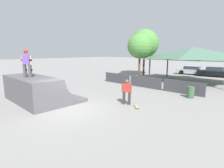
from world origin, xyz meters
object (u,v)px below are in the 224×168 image
object	(u,v)px
parked_car_silver	(192,70)
bystander_walking	(127,91)
tree_far_back	(144,44)
skater_on_deck	(27,62)
skateboard_on_deck	(28,75)
trash_bin	(191,92)
skateboard_on_ground	(137,106)
parked_car_black	(215,72)
tree_beside_pavilion	(140,46)

from	to	relation	value
parked_car_silver	bystander_walking	bearing A→B (deg)	-90.09
tree_far_back	skater_on_deck	bearing A→B (deg)	-81.66
skateboard_on_deck	trash_bin	bearing A→B (deg)	37.04
skateboard_on_ground	parked_car_silver	world-z (taller)	parked_car_silver
trash_bin	parked_car_silver	size ratio (longest dim) A/B	0.18
skateboard_on_deck	tree_far_back	xyz separation A→B (m)	(-1.85, 16.92, 2.72)
skater_on_deck	skateboard_on_ground	distance (m)	7.54
parked_car_black	skateboard_on_deck	bearing A→B (deg)	-115.15
tree_far_back	tree_beside_pavilion	bearing A→B (deg)	-73.45
trash_bin	skateboard_on_ground	bearing A→B (deg)	-108.34
skateboard_on_deck	parked_car_silver	distance (m)	22.80
skater_on_deck	trash_bin	size ratio (longest dim) A/B	2.08
skater_on_deck	skateboard_on_ground	size ratio (longest dim) A/B	2.38
tree_beside_pavilion	parked_car_silver	xyz separation A→B (m)	(4.33, 7.56, -3.49)
tree_beside_pavilion	skater_on_deck	bearing A→B (deg)	-82.72
skater_on_deck	parked_car_silver	xyz separation A→B (m)	(2.38, 22.81, -2.12)
skater_on_deck	tree_beside_pavilion	xyz separation A→B (m)	(-1.95, 15.26, 1.37)
parked_car_black	tree_far_back	bearing A→B (deg)	-155.89
tree_beside_pavilion	tree_far_back	xyz separation A→B (m)	(-0.57, 1.91, 0.40)
trash_bin	tree_far_back	bearing A→B (deg)	139.04
skateboard_on_ground	trash_bin	xyz separation A→B (m)	(1.52, 4.58, 0.37)
skateboard_on_ground	tree_beside_pavilion	size ratio (longest dim) A/B	0.13
parked_car_silver	skater_on_deck	bearing A→B (deg)	-103.69
skateboard_on_ground	tree_far_back	xyz separation A→B (m)	(-8.25, 13.06, 4.43)
trash_bin	parked_car_black	world-z (taller)	parked_car_black
trash_bin	parked_car_black	size ratio (longest dim) A/B	0.18
skateboard_on_ground	bystander_walking	bearing A→B (deg)	-139.05
skater_on_deck	bystander_walking	world-z (taller)	skater_on_deck
skateboard_on_deck	tree_beside_pavilion	distance (m)	15.24
trash_bin	parked_car_black	xyz separation A→B (m)	(-1.75, 13.85, 0.18)
skater_on_deck	skateboard_on_deck	xyz separation A→B (m)	(-0.66, 0.24, -0.96)
skateboard_on_deck	parked_car_black	xyz separation A→B (m)	(6.17, 22.29, -1.17)
skateboard_on_ground	parked_car_black	size ratio (longest dim) A/B	0.16
skateboard_on_deck	bystander_walking	xyz separation A→B (m)	(5.54, 3.93, -0.87)
tree_far_back	parked_car_silver	distance (m)	8.43
skateboard_on_deck	parked_car_black	world-z (taller)	skateboard_on_deck
skateboard_on_ground	parked_car_black	distance (m)	18.44
skateboard_on_deck	tree_beside_pavilion	bearing A→B (deg)	85.09
tree_beside_pavilion	skateboard_on_deck	bearing A→B (deg)	-85.10
skateboard_on_deck	bystander_walking	distance (m)	6.85
skater_on_deck	parked_car_black	xyz separation A→B (m)	(5.51, 22.54, -2.12)
skateboard_on_deck	parked_car_silver	size ratio (longest dim) A/B	0.18
parked_car_silver	tree_far_back	bearing A→B (deg)	-138.69
tree_beside_pavilion	parked_car_silver	world-z (taller)	tree_beside_pavilion
skater_on_deck	tree_beside_pavilion	distance (m)	15.44
skateboard_on_deck	tree_beside_pavilion	world-z (taller)	tree_beside_pavilion
skater_on_deck	parked_car_black	size ratio (longest dim) A/B	0.37
trash_bin	parked_car_black	distance (m)	13.96
tree_beside_pavilion	parked_car_black	xyz separation A→B (m)	(7.46, 7.28, -3.49)
skater_on_deck	tree_beside_pavilion	size ratio (longest dim) A/B	0.31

